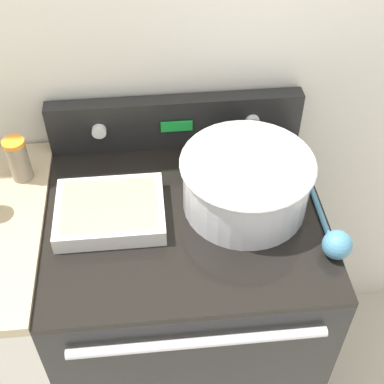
{
  "coord_description": "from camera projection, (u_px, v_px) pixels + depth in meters",
  "views": [
    {
      "loc": [
        -0.07,
        -0.63,
        1.96
      ],
      "look_at": [
        0.02,
        0.33,
        1.0
      ],
      "focal_mm": 50.0,
      "sensor_mm": 36.0,
      "label": 1
    }
  ],
  "objects": [
    {
      "name": "kitchen_wall",
      "position": [
        172.0,
        39.0,
        1.42
      ],
      "size": [
        8.0,
        0.05,
        2.5
      ],
      "color": "silver",
      "rests_on": "ground_plane"
    },
    {
      "name": "stove_range",
      "position": [
        186.0,
        313.0,
        1.72
      ],
      "size": [
        0.73,
        0.65,
        0.94
      ],
      "color": "black",
      "rests_on": "ground_plane"
    },
    {
      "name": "control_panel",
      "position": [
        176.0,
        122.0,
        1.53
      ],
      "size": [
        0.73,
        0.07,
        0.16
      ],
      "color": "black",
      "rests_on": "stove_range"
    },
    {
      "name": "mixing_bowl",
      "position": [
        246.0,
        181.0,
        1.35
      ],
      "size": [
        0.34,
        0.34,
        0.15
      ],
      "color": "silver",
      "rests_on": "stove_range"
    },
    {
      "name": "casserole_dish",
      "position": [
        110.0,
        210.0,
        1.36
      ],
      "size": [
        0.27,
        0.22,
        0.05
      ],
      "color": "silver",
      "rests_on": "stove_range"
    },
    {
      "name": "ladle",
      "position": [
        335.0,
        242.0,
        1.28
      ],
      "size": [
        0.07,
        0.26,
        0.07
      ],
      "color": "teal",
      "rests_on": "stove_range"
    },
    {
      "name": "spice_jar_orange_cap",
      "position": [
        18.0,
        159.0,
        1.42
      ],
      "size": [
        0.06,
        0.06,
        0.13
      ],
      "color": "gray",
      "rests_on": "side_counter"
    }
  ]
}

